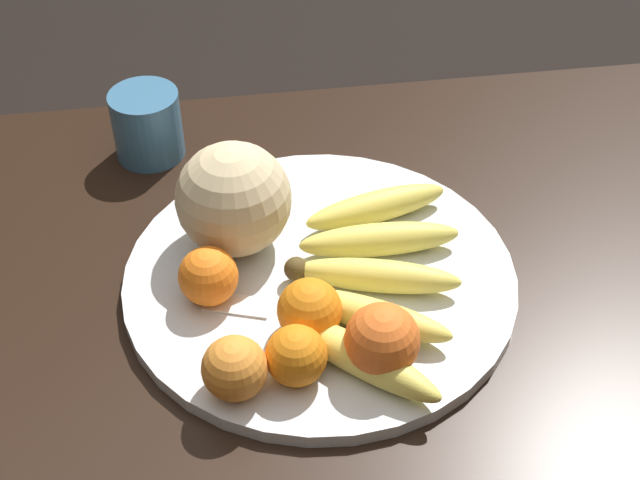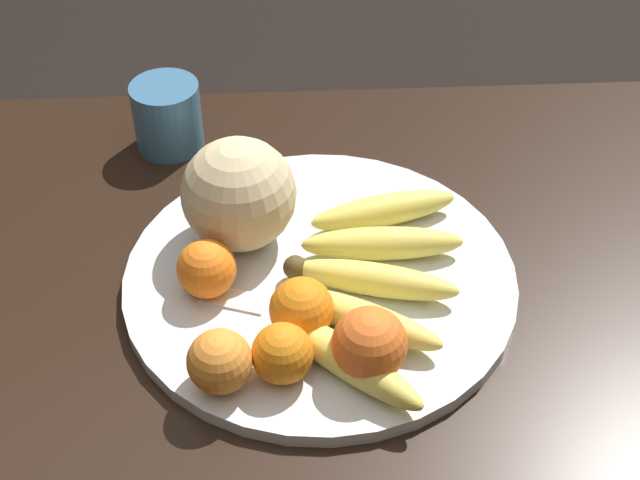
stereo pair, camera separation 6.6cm
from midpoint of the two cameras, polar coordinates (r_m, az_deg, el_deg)
The scene contains 11 objects.
kitchen_table at distance 1.05m, azimuth -0.86°, elevation -8.16°, with size 1.50×0.88×0.74m.
fruit_bowl at distance 1.00m, azimuth -1.90°, elevation -2.49°, with size 0.44×0.44×0.02m.
melon at distance 1.00m, azimuth -7.46°, elevation 2.56°, with size 0.13×0.13×0.13m.
banana_bunch at distance 0.96m, azimuth 1.39°, elevation -2.32°, with size 0.23×0.34×0.04m.
orange_front_left at distance 0.91m, azimuth -2.76°, elevation -4.58°, with size 0.07×0.07×0.07m.
orange_front_right at distance 0.88m, azimuth 1.84°, elevation -6.49°, with size 0.08×0.08×0.08m.
orange_mid_center at distance 0.87m, azimuth -3.72°, elevation -7.48°, with size 0.06×0.06×0.06m.
orange_back_left at distance 0.87m, azimuth -7.70°, elevation -8.22°, with size 0.06×0.06×0.06m.
orange_back_right at distance 0.96m, azimuth -9.13°, elevation -2.36°, with size 0.06×0.06×0.06m.
produce_tag at distance 0.97m, azimuth -7.31°, elevation -4.20°, with size 0.08×0.05×0.00m.
ceramic_mug at distance 1.20m, azimuth -12.57°, elevation 7.26°, with size 0.09×0.13×0.09m.
Camera 1 is at (0.11, 0.66, 1.46)m, focal length 50.00 mm.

